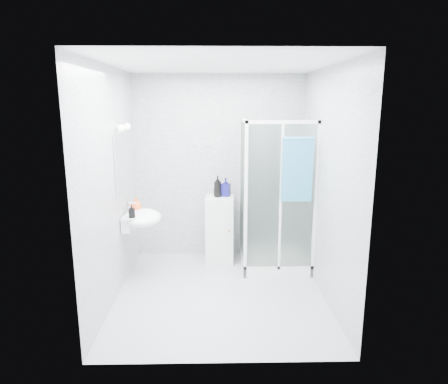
{
  "coord_description": "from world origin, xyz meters",
  "views": [
    {
      "loc": [
        -0.04,
        -4.35,
        2.19
      ],
      "look_at": [
        0.05,
        0.35,
        1.15
      ],
      "focal_mm": 32.0,
      "sensor_mm": 36.0,
      "label": 1
    }
  ],
  "objects_px": {
    "wall_basin": "(141,218)",
    "hand_towel": "(297,168)",
    "shower_enclosure": "(269,236)",
    "shampoo_bottle_a": "(218,186)",
    "shampoo_bottle_b": "(226,187)",
    "soap_dispenser_black": "(132,211)",
    "storage_cabinet": "(220,229)",
    "soap_dispenser_orange": "(136,204)"
  },
  "relations": [
    {
      "from": "shower_enclosure",
      "to": "shampoo_bottle_a",
      "type": "relative_size",
      "value": 6.76
    },
    {
      "from": "hand_towel",
      "to": "wall_basin",
      "type": "bearing_deg",
      "value": 177.46
    },
    {
      "from": "hand_towel",
      "to": "shampoo_bottle_a",
      "type": "relative_size",
      "value": 2.64
    },
    {
      "from": "soap_dispenser_orange",
      "to": "wall_basin",
      "type": "bearing_deg",
      "value": -56.6
    },
    {
      "from": "wall_basin",
      "to": "hand_towel",
      "type": "xyz_separation_m",
      "value": [
        1.92,
        -0.09,
        0.64
      ]
    },
    {
      "from": "wall_basin",
      "to": "soap_dispenser_black",
      "type": "bearing_deg",
      "value": -109.56
    },
    {
      "from": "hand_towel",
      "to": "shampoo_bottle_b",
      "type": "bearing_deg",
      "value": 140.96
    },
    {
      "from": "hand_towel",
      "to": "soap_dispenser_black",
      "type": "distance_m",
      "value": 2.05
    },
    {
      "from": "shower_enclosure",
      "to": "shampoo_bottle_b",
      "type": "height_order",
      "value": "shower_enclosure"
    },
    {
      "from": "wall_basin",
      "to": "shampoo_bottle_a",
      "type": "height_order",
      "value": "shampoo_bottle_a"
    },
    {
      "from": "shower_enclosure",
      "to": "shampoo_bottle_a",
      "type": "bearing_deg",
      "value": 160.72
    },
    {
      "from": "hand_towel",
      "to": "soap_dispenser_black",
      "type": "height_order",
      "value": "hand_towel"
    },
    {
      "from": "storage_cabinet",
      "to": "soap_dispenser_orange",
      "type": "height_order",
      "value": "soap_dispenser_orange"
    },
    {
      "from": "storage_cabinet",
      "to": "shampoo_bottle_a",
      "type": "distance_m",
      "value": 0.62
    },
    {
      "from": "wall_basin",
      "to": "shampoo_bottle_a",
      "type": "distance_m",
      "value": 1.15
    },
    {
      "from": "shower_enclosure",
      "to": "wall_basin",
      "type": "height_order",
      "value": "shower_enclosure"
    },
    {
      "from": "wall_basin",
      "to": "storage_cabinet",
      "type": "xyz_separation_m",
      "value": [
        0.99,
        0.55,
        -0.33
      ]
    },
    {
      "from": "wall_basin",
      "to": "hand_towel",
      "type": "relative_size",
      "value": 0.72
    },
    {
      "from": "storage_cabinet",
      "to": "shower_enclosure",
      "type": "bearing_deg",
      "value": -15.62
    },
    {
      "from": "shampoo_bottle_a",
      "to": "shampoo_bottle_b",
      "type": "distance_m",
      "value": 0.12
    },
    {
      "from": "shampoo_bottle_a",
      "to": "soap_dispenser_orange",
      "type": "xyz_separation_m",
      "value": [
        -1.03,
        -0.45,
        -0.13
      ]
    },
    {
      "from": "shower_enclosure",
      "to": "shampoo_bottle_b",
      "type": "xyz_separation_m",
      "value": [
        -0.58,
        0.28,
        0.62
      ]
    },
    {
      "from": "wall_basin",
      "to": "soap_dispenser_orange",
      "type": "relative_size",
      "value": 3.19
    },
    {
      "from": "shower_enclosure",
      "to": "wall_basin",
      "type": "bearing_deg",
      "value": -169.19
    },
    {
      "from": "shampoo_bottle_a",
      "to": "shampoo_bottle_b",
      "type": "relative_size",
      "value": 1.15
    },
    {
      "from": "shampoo_bottle_b",
      "to": "shampoo_bottle_a",
      "type": "bearing_deg",
      "value": -161.21
    },
    {
      "from": "storage_cabinet",
      "to": "soap_dispenser_orange",
      "type": "distance_m",
      "value": 1.25
    },
    {
      "from": "wall_basin",
      "to": "soap_dispenser_black",
      "type": "relative_size",
      "value": 3.53
    },
    {
      "from": "hand_towel",
      "to": "soap_dispenser_orange",
      "type": "xyz_separation_m",
      "value": [
        -1.99,
        0.2,
        -0.49
      ]
    },
    {
      "from": "wall_basin",
      "to": "storage_cabinet",
      "type": "distance_m",
      "value": 1.18
    },
    {
      "from": "storage_cabinet",
      "to": "soap_dispenser_orange",
      "type": "xyz_separation_m",
      "value": [
        -1.07,
        -0.44,
        0.48
      ]
    },
    {
      "from": "shampoo_bottle_b",
      "to": "storage_cabinet",
      "type": "bearing_deg",
      "value": -152.19
    },
    {
      "from": "storage_cabinet",
      "to": "shampoo_bottle_a",
      "type": "relative_size",
      "value": 3.17
    },
    {
      "from": "soap_dispenser_orange",
      "to": "soap_dispenser_black",
      "type": "relative_size",
      "value": 1.1
    },
    {
      "from": "shower_enclosure",
      "to": "shampoo_bottle_a",
      "type": "distance_m",
      "value": 0.97
    },
    {
      "from": "wall_basin",
      "to": "shampoo_bottle_a",
      "type": "relative_size",
      "value": 1.89
    },
    {
      "from": "shower_enclosure",
      "to": "soap_dispenser_black",
      "type": "relative_size",
      "value": 12.59
    },
    {
      "from": "hand_towel",
      "to": "soap_dispenser_black",
      "type": "bearing_deg",
      "value": -176.97
    },
    {
      "from": "soap_dispenser_black",
      "to": "shower_enclosure",
      "type": "bearing_deg",
      "value": 16.37
    },
    {
      "from": "shampoo_bottle_a",
      "to": "soap_dispenser_orange",
      "type": "height_order",
      "value": "shampoo_bottle_a"
    },
    {
      "from": "shampoo_bottle_a",
      "to": "soap_dispenser_black",
      "type": "bearing_deg",
      "value": -143.96
    },
    {
      "from": "shampoo_bottle_a",
      "to": "shampoo_bottle_b",
      "type": "xyz_separation_m",
      "value": [
        0.11,
        0.04,
        -0.02
      ]
    }
  ]
}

